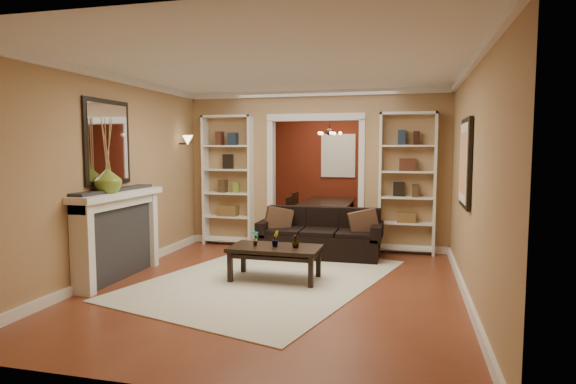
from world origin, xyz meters
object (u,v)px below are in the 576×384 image
(bookshelf_left, at_px, (228,180))
(bookshelf_right, at_px, (407,184))
(dining_table, at_px, (329,217))
(coffee_table, at_px, (275,263))
(sofa, at_px, (320,233))
(fireplace, at_px, (120,236))

(bookshelf_left, bearing_deg, bookshelf_right, 0.00)
(bookshelf_right, height_order, dining_table, bookshelf_right)
(bookshelf_left, xyz_separation_m, dining_table, (1.55, 1.61, -0.83))
(bookshelf_right, bearing_deg, coffee_table, -128.26)
(sofa, bearing_deg, coffee_table, -102.11)
(sofa, distance_m, fireplace, 3.03)
(bookshelf_left, relative_size, bookshelf_right, 1.00)
(bookshelf_left, distance_m, dining_table, 2.39)
(fireplace, bearing_deg, bookshelf_left, 77.95)
(sofa, distance_m, bookshelf_right, 1.64)
(coffee_table, bearing_deg, dining_table, 89.22)
(coffee_table, distance_m, bookshelf_left, 2.71)
(fireplace, height_order, dining_table, fireplace)
(bookshelf_right, distance_m, dining_table, 2.38)
(dining_table, bearing_deg, coffee_table, 178.42)
(coffee_table, bearing_deg, sofa, 78.69)
(sofa, relative_size, bookshelf_right, 0.84)
(sofa, relative_size, dining_table, 1.07)
(bookshelf_left, height_order, dining_table, bookshelf_left)
(sofa, height_order, bookshelf_left, bookshelf_left)
(coffee_table, distance_m, fireplace, 2.07)
(bookshelf_left, bearing_deg, coffee_table, -55.20)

